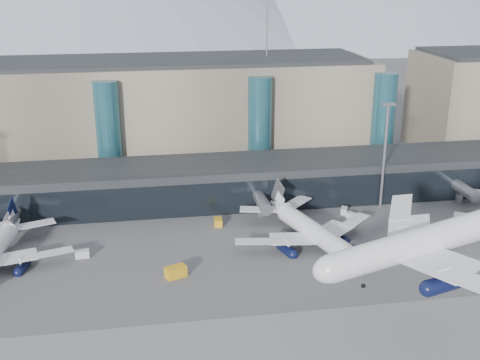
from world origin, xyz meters
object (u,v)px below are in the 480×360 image
lightmast_mid (385,150)px  veh_d (344,211)px  hero_jet (442,231)px  jet_parked_mid (306,222)px  veh_b (218,222)px  veh_g (352,216)px  veh_h (176,272)px  veh_a (82,254)px  veh_c (359,248)px

lightmast_mid → veh_d: 17.29m
hero_jet → jet_parked_mid: hero_jet is taller
lightmast_mid → veh_b: (-40.51, -5.02, -13.60)m
veh_d → veh_g: veh_g is taller
jet_parked_mid → veh_d: 18.50m
lightmast_mid → hero_jet: hero_jet is taller
veh_g → veh_h: (-41.90, -21.14, 0.34)m
veh_b → veh_g: (31.00, -1.27, -0.08)m
veh_a → veh_b: veh_b is taller
lightmast_mid → jet_parked_mid: 29.65m
veh_a → veh_d: veh_a is taller
jet_parked_mid → veh_g: bearing=-72.3°
hero_jet → lightmast_mid: bearing=76.4°
veh_c → jet_parked_mid: bearing=-178.8°
veh_d → veh_b: bearing=118.6°
lightmast_mid → veh_a: 72.62m
lightmast_mid → veh_g: 17.80m
veh_a → veh_g: 60.77m
veh_c → veh_g: bearing=116.9°
veh_a → veh_b: size_ratio=0.97×
hero_jet → veh_h: bearing=145.0°
jet_parked_mid → veh_d: size_ratio=13.92×
hero_jet → veh_b: 58.94m
lightmast_mid → veh_h: size_ratio=6.56×
jet_parked_mid → veh_h: bearing=95.6°
lightmast_mid → veh_h: bearing=-151.9°
veh_c → veh_d: (3.68, 20.52, -0.34)m
jet_parked_mid → veh_d: (12.89, 12.78, -3.55)m
veh_c → veh_d: veh_c is taller
lightmast_mid → jet_parked_mid: size_ratio=0.73×
lightmast_mid → veh_b: 43.02m
hero_jet → jet_parked_mid: (-9.29, 38.75, -14.46)m
veh_h → jet_parked_mid: bearing=0.6°
hero_jet → veh_h: size_ratio=9.83×
jet_parked_mid → veh_c: 12.45m
veh_c → veh_h: 37.77m
hero_jet → veh_d: size_ratio=15.17×
veh_d → veh_g: (0.67, -3.43, 0.02)m
veh_a → veh_b: 31.05m
veh_d → veh_h: size_ratio=0.65×
jet_parked_mid → veh_b: bearing=41.7°
veh_c → veh_g: 17.64m
veh_c → veh_h: size_ratio=0.98×
veh_b → veh_h: bearing=157.2°
veh_b → veh_d: 30.42m
veh_a → veh_b: bearing=16.8°
jet_parked_mid → veh_a: 46.52m
veh_b → veh_g: bearing=-89.2°
veh_g → veh_h: 46.93m
veh_d → lightmast_mid: bearing=-49.8°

